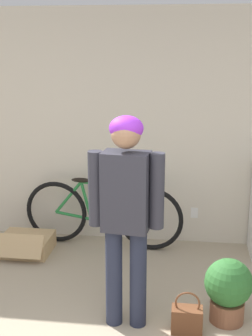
{
  "coord_description": "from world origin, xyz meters",
  "views": [
    {
      "loc": [
        0.43,
        -2.18,
        2.22
      ],
      "look_at": [
        -0.01,
        1.16,
        1.32
      ],
      "focal_mm": 50.0,
      "sensor_mm": 36.0,
      "label": 1
    }
  ],
  "objects_px": {
    "bicycle": "(102,214)",
    "potted_plant": "(228,288)",
    "person": "(126,203)",
    "cardboard_box": "(26,244)",
    "handbag": "(187,319)"
  },
  "relations": [
    {
      "from": "person",
      "to": "cardboard_box",
      "type": "bearing_deg",
      "value": 143.35
    },
    {
      "from": "person",
      "to": "cardboard_box",
      "type": "height_order",
      "value": "person"
    },
    {
      "from": "person",
      "to": "bicycle",
      "type": "height_order",
      "value": "person"
    },
    {
      "from": "handbag",
      "to": "cardboard_box",
      "type": "bearing_deg",
      "value": 144.46
    },
    {
      "from": "bicycle",
      "to": "potted_plant",
      "type": "height_order",
      "value": "bicycle"
    },
    {
      "from": "potted_plant",
      "to": "cardboard_box",
      "type": "bearing_deg",
      "value": 153.12
    },
    {
      "from": "bicycle",
      "to": "potted_plant",
      "type": "relative_size",
      "value": 3.31
    },
    {
      "from": "cardboard_box",
      "to": "handbag",
      "type": "bearing_deg",
      "value": -35.54
    },
    {
      "from": "bicycle",
      "to": "handbag",
      "type": "relative_size",
      "value": 5.11
    },
    {
      "from": "cardboard_box",
      "to": "potted_plant",
      "type": "relative_size",
      "value": 1.02
    },
    {
      "from": "cardboard_box",
      "to": "potted_plant",
      "type": "distance_m",
      "value": 2.34
    },
    {
      "from": "person",
      "to": "bicycle",
      "type": "bearing_deg",
      "value": 114.14
    },
    {
      "from": "cardboard_box",
      "to": "potted_plant",
      "type": "height_order",
      "value": "potted_plant"
    },
    {
      "from": "bicycle",
      "to": "cardboard_box",
      "type": "bearing_deg",
      "value": -156.44
    },
    {
      "from": "person",
      "to": "bicycle",
      "type": "xyz_separation_m",
      "value": [
        -0.46,
        1.47,
        -0.66
      ]
    }
  ]
}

